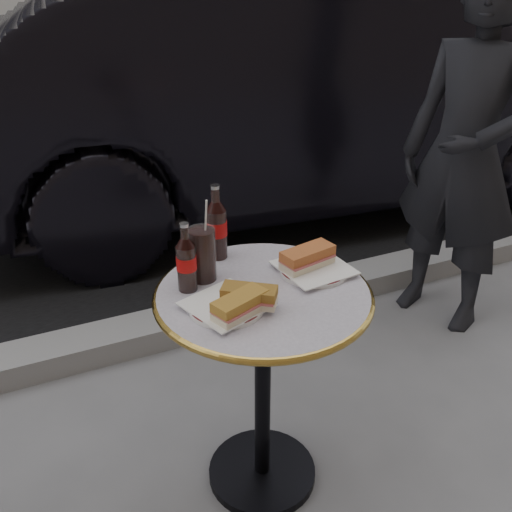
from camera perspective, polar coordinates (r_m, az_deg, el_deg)
name	(u,v)px	position (r m, az deg, el deg)	size (l,w,h in m)	color
ground	(262,474)	(2.08, 0.61, -20.99)	(80.00, 80.00, 0.00)	slate
asphalt_road	(61,124)	(6.46, -18.88, 12.36)	(40.00, 8.00, 0.00)	black
curb	(181,325)	(2.69, -7.55, -6.82)	(40.00, 0.20, 0.12)	gray
bistro_table	(263,391)	(1.82, 0.67, -13.39)	(0.62, 0.62, 0.73)	#BAB2C4
plate_left	(226,307)	(1.53, -2.98, -5.07)	(0.20, 0.20, 0.01)	white
plate_right	(314,270)	(1.71, 5.81, -1.38)	(0.21, 0.21, 0.01)	silver
sandwich_left_a	(240,306)	(1.47, -1.61, -5.06)	(0.15, 0.07, 0.05)	#AB772B
sandwich_left_b	(249,297)	(1.51, -0.68, -4.12)	(0.15, 0.07, 0.05)	olive
sandwich_right	(307,258)	(1.70, 5.17, -0.24)	(0.17, 0.08, 0.06)	#B45D2D
cola_bottle_left	(186,257)	(1.58, -7.01, -0.10)	(0.06, 0.06, 0.21)	black
cola_bottle_right	(216,222)	(1.74, -4.00, 3.43)	(0.07, 0.07, 0.24)	black
cola_glass	(203,254)	(1.63, -5.37, 0.20)	(0.08, 0.08, 0.16)	black
parked_car	(309,87)	(3.95, 5.29, 16.47)	(4.84, 1.68, 1.59)	black
pedestrian	(465,158)	(2.66, 20.18, 9.22)	(0.58, 0.38, 1.59)	black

